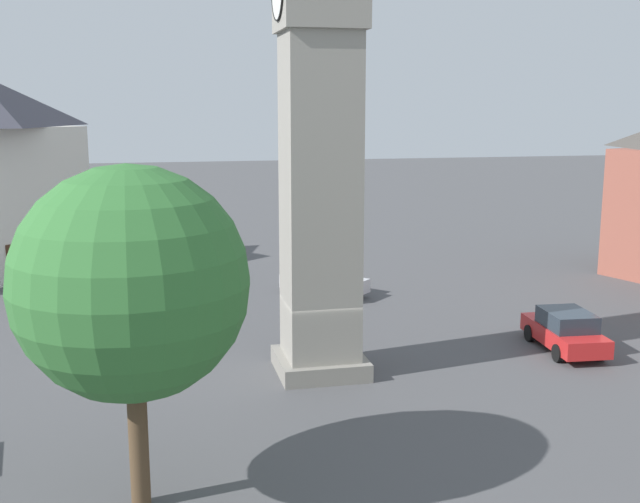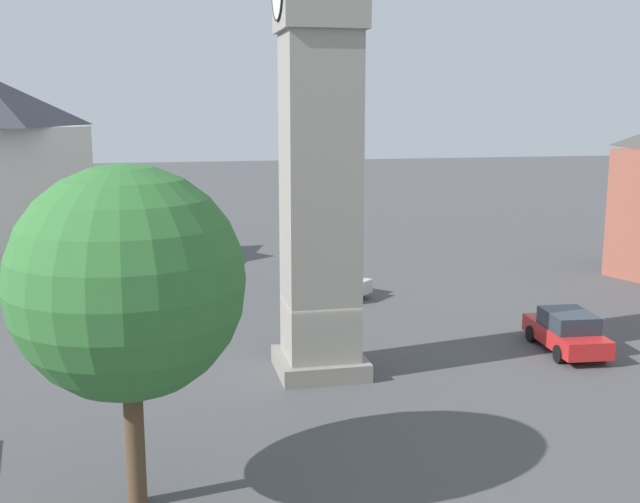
{
  "view_description": "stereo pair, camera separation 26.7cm",
  "coord_description": "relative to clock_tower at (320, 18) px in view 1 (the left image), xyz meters",
  "views": [
    {
      "loc": [
        24.39,
        -5.46,
        8.96
      ],
      "look_at": [
        0.0,
        0.0,
        4.18
      ],
      "focal_mm": 43.19,
      "sensor_mm": 36.0,
      "label": 1
    },
    {
      "loc": [
        24.45,
        -5.2,
        8.96
      ],
      "look_at": [
        0.0,
        0.0,
        4.18
      ],
      "focal_mm": 43.19,
      "sensor_mm": 36.0,
      "label": 2
    }
  ],
  "objects": [
    {
      "name": "car_white_side",
      "position": [
        -0.28,
        9.34,
        -10.85
      ],
      "size": [
        4.25,
        2.05,
        1.53
      ],
      "color": "red",
      "rests_on": "ground"
    },
    {
      "name": "tree",
      "position": [
        7.78,
        -5.91,
        -6.44
      ],
      "size": [
        5.14,
        5.14,
        7.76
      ],
      "color": "brown",
      "rests_on": "ground"
    },
    {
      "name": "ground_plane",
      "position": [
        -0.0,
        -0.0,
        -11.61
      ],
      "size": [
        200.0,
        200.0,
        0.0
      ],
      "primitive_type": "plane",
      "color": "#4C4C4F"
    },
    {
      "name": "car_blue_kerb",
      "position": [
        -10.36,
        2.56,
        -10.85
      ],
      "size": [
        4.16,
        4.05,
        1.53
      ],
      "color": "silver",
      "rests_on": "ground"
    },
    {
      "name": "clock_tower",
      "position": [
        0.0,
        0.0,
        0.0
      ],
      "size": [
        3.54,
        3.54,
        19.87
      ],
      "color": "gray",
      "rests_on": "ground"
    },
    {
      "name": "car_silver_kerb",
      "position": [
        -12.95,
        -4.22,
        -10.85
      ],
      "size": [
        3.9,
        4.27,
        1.53
      ],
      "color": "black",
      "rests_on": "ground"
    },
    {
      "name": "pedestrian",
      "position": [
        -5.62,
        0.61,
        -10.6
      ],
      "size": [
        0.26,
        0.56,
        1.69
      ],
      "color": "#2D3351",
      "rests_on": "ground"
    },
    {
      "name": "car_red_corner",
      "position": [
        -4.07,
        -7.14,
        -10.85
      ],
      "size": [
        4.34,
        3.76,
        1.53
      ],
      "color": "silver",
      "rests_on": "ground"
    }
  ]
}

